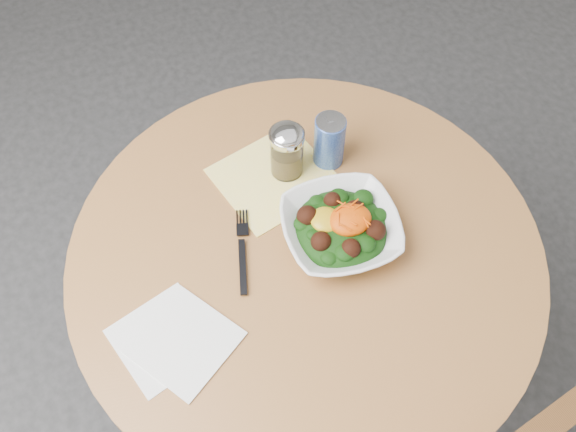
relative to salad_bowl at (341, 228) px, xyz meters
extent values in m
plane|color=#29292B|center=(-0.07, 0.00, -0.78)|extent=(6.00, 6.00, 0.00)
cylinder|color=black|center=(-0.07, 0.00, -0.77)|extent=(0.52, 0.52, 0.03)
cylinder|color=black|center=(-0.07, 0.00, -0.43)|extent=(0.10, 0.10, 0.71)
cylinder|color=#B47641|center=(-0.07, 0.00, -0.05)|extent=(0.90, 0.90, 0.04)
cube|color=yellow|center=(-0.06, 0.18, -0.03)|extent=(0.25, 0.24, 0.00)
cube|color=white|center=(-0.37, -0.07, -0.03)|extent=(0.19, 0.19, 0.00)
cube|color=white|center=(-0.34, -0.09, -0.03)|extent=(0.21, 0.21, 0.00)
imported|color=white|center=(0.00, 0.00, 0.00)|extent=(0.24, 0.24, 0.05)
ellipsoid|color=black|center=(0.00, 0.00, -0.01)|extent=(0.18, 0.18, 0.06)
ellipsoid|color=#C09713|center=(-0.03, 0.02, 0.02)|extent=(0.06, 0.06, 0.02)
ellipsoid|color=#F15205|center=(0.01, -0.01, 0.03)|extent=(0.08, 0.07, 0.04)
cube|color=black|center=(-0.19, 0.01, -0.02)|extent=(0.05, 0.11, 0.00)
cube|color=black|center=(-0.16, 0.10, -0.02)|extent=(0.04, 0.07, 0.00)
cylinder|color=silver|center=(-0.03, 0.19, 0.02)|extent=(0.07, 0.07, 0.10)
cylinder|color=#A1854B|center=(-0.03, 0.19, 0.00)|extent=(0.06, 0.06, 0.06)
cylinder|color=silver|center=(-0.03, 0.19, 0.08)|extent=(0.07, 0.07, 0.01)
ellipsoid|color=silver|center=(-0.03, 0.19, 0.08)|extent=(0.07, 0.07, 0.03)
cylinder|color=navy|center=(0.06, 0.18, 0.03)|extent=(0.06, 0.06, 0.12)
cylinder|color=#B4B4BB|center=(0.06, 0.18, 0.09)|extent=(0.06, 0.06, 0.00)
cube|color=#B4B4BB|center=(0.06, 0.19, 0.09)|extent=(0.01, 0.02, 0.00)
camera|label=1|loc=(-0.34, -0.55, 1.01)|focal=40.00mm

